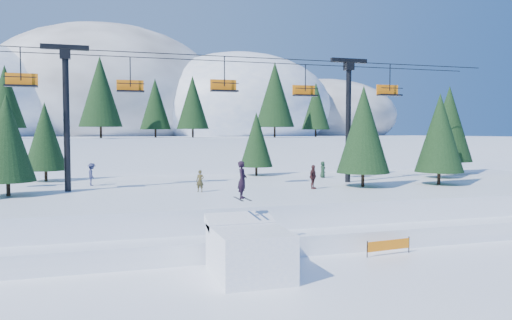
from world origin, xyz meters
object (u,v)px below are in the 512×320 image
object	(u,v)px
chairlift	(208,98)
jump_kicker	(249,250)
banner_far	(393,234)
banner_near	(388,245)

from	to	relation	value
chairlift	jump_kicker	bearing A→B (deg)	-94.94
jump_kicker	chairlift	size ratio (longest dim) A/B	0.11
jump_kicker	banner_far	size ratio (longest dim) A/B	1.88
chairlift	banner_near	distance (m)	17.99
banner_far	banner_near	bearing A→B (deg)	-126.46
banner_far	jump_kicker	bearing A→B (deg)	-158.01
chairlift	banner_far	world-z (taller)	chairlift
chairlift	banner_far	xyz separation A→B (m)	(8.97, -11.42, -8.78)
chairlift	banner_far	distance (m)	16.97
chairlift	banner_near	world-z (taller)	chairlift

